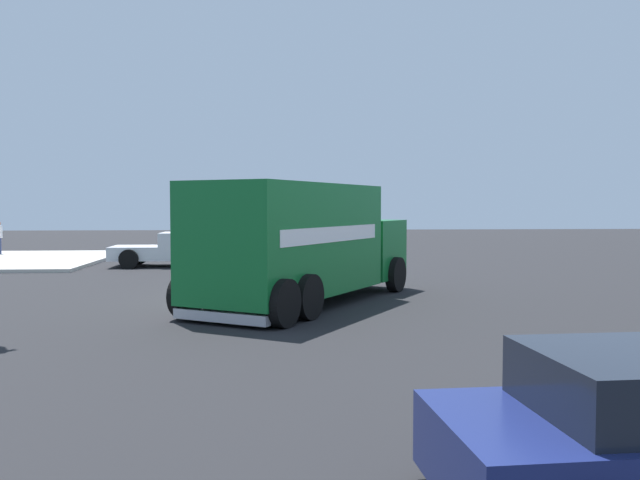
% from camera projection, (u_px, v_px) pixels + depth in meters
% --- Properties ---
extents(ground_plane, '(100.00, 100.00, 0.00)m').
position_uv_depth(ground_plane, '(253.00, 296.00, 18.16)').
color(ground_plane, black).
extents(delivery_truck, '(8.05, 6.30, 3.00)m').
position_uv_depth(delivery_truck, '(303.00, 242.00, 16.70)').
color(delivery_truck, '#146B2D').
rests_on(delivery_truck, ground).
extents(pickup_white, '(2.26, 5.20, 1.38)m').
position_uv_depth(pickup_white, '(178.00, 248.00, 27.18)').
color(pickup_white, white).
rests_on(pickup_white, ground).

